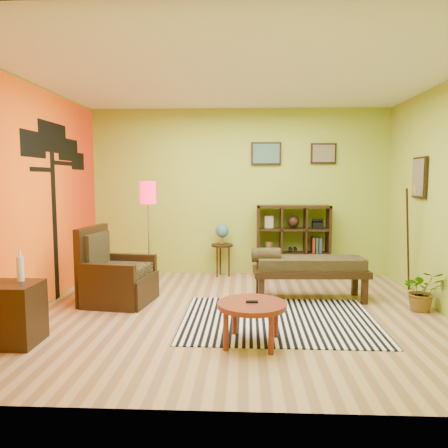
{
  "coord_description": "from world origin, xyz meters",
  "views": [
    {
      "loc": [
        0.09,
        -5.18,
        1.64
      ],
      "look_at": [
        -0.17,
        0.44,
        1.05
      ],
      "focal_mm": 35.0,
      "sensor_mm": 36.0,
      "label": 1
    }
  ],
  "objects_px": {
    "side_cabinet": "(12,313)",
    "cube_shelf": "(294,241)",
    "coffee_table": "(252,308)",
    "globe_table": "(222,237)",
    "potted_plant": "(422,295)",
    "floor_lamp": "(148,202)",
    "bench": "(307,267)",
    "armchair": "(115,280)"
  },
  "relations": [
    {
      "from": "side_cabinet",
      "to": "cube_shelf",
      "type": "bearing_deg",
      "value": 44.98
    },
    {
      "from": "coffee_table",
      "to": "side_cabinet",
      "type": "bearing_deg",
      "value": -177.48
    },
    {
      "from": "cube_shelf",
      "to": "globe_table",
      "type": "bearing_deg",
      "value": -179.61
    },
    {
      "from": "side_cabinet",
      "to": "potted_plant",
      "type": "xyz_separation_m",
      "value": [
        4.5,
        1.29,
        -0.11
      ]
    },
    {
      "from": "side_cabinet",
      "to": "floor_lamp",
      "type": "height_order",
      "value": "floor_lamp"
    },
    {
      "from": "bench",
      "to": "floor_lamp",
      "type": "bearing_deg",
      "value": 170.73
    },
    {
      "from": "coffee_table",
      "to": "potted_plant",
      "type": "relative_size",
      "value": 1.32
    },
    {
      "from": "coffee_table",
      "to": "cube_shelf",
      "type": "relative_size",
      "value": 0.57
    },
    {
      "from": "coffee_table",
      "to": "floor_lamp",
      "type": "xyz_separation_m",
      "value": [
        -1.46,
        2.01,
        0.93
      ]
    },
    {
      "from": "side_cabinet",
      "to": "bench",
      "type": "xyz_separation_m",
      "value": [
        3.14,
        1.75,
        0.14
      ]
    },
    {
      "from": "potted_plant",
      "to": "side_cabinet",
      "type": "bearing_deg",
      "value": -163.96
    },
    {
      "from": "floor_lamp",
      "to": "potted_plant",
      "type": "distance_m",
      "value": 3.85
    },
    {
      "from": "coffee_table",
      "to": "armchair",
      "type": "bearing_deg",
      "value": 142.11
    },
    {
      "from": "cube_shelf",
      "to": "coffee_table",
      "type": "bearing_deg",
      "value": -103.9
    },
    {
      "from": "coffee_table",
      "to": "side_cabinet",
      "type": "relative_size",
      "value": 0.74
    },
    {
      "from": "side_cabinet",
      "to": "armchair",
      "type": "bearing_deg",
      "value": 68.84
    },
    {
      "from": "armchair",
      "to": "bench",
      "type": "distance_m",
      "value": 2.58
    },
    {
      "from": "coffee_table",
      "to": "potted_plant",
      "type": "bearing_deg",
      "value": 29.18
    },
    {
      "from": "armchair",
      "to": "cube_shelf",
      "type": "xyz_separation_m",
      "value": [
        2.53,
        1.61,
        0.29
      ]
    },
    {
      "from": "side_cabinet",
      "to": "floor_lamp",
      "type": "xyz_separation_m",
      "value": [
        0.91,
        2.12,
        0.98
      ]
    },
    {
      "from": "side_cabinet",
      "to": "potted_plant",
      "type": "relative_size",
      "value": 1.79
    },
    {
      "from": "floor_lamp",
      "to": "potted_plant",
      "type": "bearing_deg",
      "value": -12.92
    },
    {
      "from": "potted_plant",
      "to": "armchair",
      "type": "bearing_deg",
      "value": 177.03
    },
    {
      "from": "floor_lamp",
      "to": "globe_table",
      "type": "distance_m",
      "value": 1.55
    },
    {
      "from": "floor_lamp",
      "to": "globe_table",
      "type": "bearing_deg",
      "value": 44.1
    },
    {
      "from": "floor_lamp",
      "to": "bench",
      "type": "distance_m",
      "value": 2.41
    },
    {
      "from": "globe_table",
      "to": "coffee_table",
      "type": "bearing_deg",
      "value": -81.52
    },
    {
      "from": "armchair",
      "to": "potted_plant",
      "type": "height_order",
      "value": "armchair"
    },
    {
      "from": "potted_plant",
      "to": "floor_lamp",
      "type": "bearing_deg",
      "value": 167.08
    },
    {
      "from": "armchair",
      "to": "globe_table",
      "type": "xyz_separation_m",
      "value": [
        1.34,
        1.61,
        0.37
      ]
    },
    {
      "from": "floor_lamp",
      "to": "potted_plant",
      "type": "height_order",
      "value": "floor_lamp"
    },
    {
      "from": "globe_table",
      "to": "bench",
      "type": "bearing_deg",
      "value": -47.96
    },
    {
      "from": "globe_table",
      "to": "potted_plant",
      "type": "bearing_deg",
      "value": -35.08
    },
    {
      "from": "floor_lamp",
      "to": "bench",
      "type": "xyz_separation_m",
      "value": [
        2.23,
        -0.36,
        -0.84
      ]
    },
    {
      "from": "armchair",
      "to": "potted_plant",
      "type": "relative_size",
      "value": 1.95
    },
    {
      "from": "coffee_table",
      "to": "potted_plant",
      "type": "xyz_separation_m",
      "value": [
        2.13,
        1.19,
        -0.16
      ]
    },
    {
      "from": "globe_table",
      "to": "bench",
      "type": "distance_m",
      "value": 1.83
    },
    {
      "from": "coffee_table",
      "to": "cube_shelf",
      "type": "xyz_separation_m",
      "value": [
        0.74,
        3.01,
        0.24
      ]
    },
    {
      "from": "side_cabinet",
      "to": "bench",
      "type": "height_order",
      "value": "side_cabinet"
    },
    {
      "from": "coffee_table",
      "to": "side_cabinet",
      "type": "xyz_separation_m",
      "value": [
        -2.37,
        -0.1,
        -0.05
      ]
    },
    {
      "from": "globe_table",
      "to": "cube_shelf",
      "type": "xyz_separation_m",
      "value": [
        1.19,
        0.01,
        -0.07
      ]
    },
    {
      "from": "side_cabinet",
      "to": "globe_table",
      "type": "bearing_deg",
      "value": 58.22
    }
  ]
}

